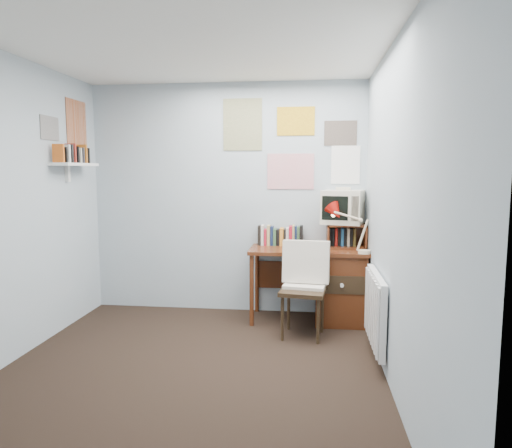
{
  "coord_description": "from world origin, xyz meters",
  "views": [
    {
      "loc": [
        0.9,
        -3.19,
        1.56
      ],
      "look_at": [
        0.42,
        0.92,
        1.07
      ],
      "focal_mm": 32.0,
      "sensor_mm": 36.0,
      "label": 1
    }
  ],
  "objects_px": {
    "desk_lamp": "(365,231)",
    "crt_tv": "(343,205)",
    "tv_riser": "(346,236)",
    "radiator": "(376,310)",
    "wall_shelf": "(75,164)",
    "desk": "(334,283)",
    "desk_chair": "(303,291)"
  },
  "relations": [
    {
      "from": "desk_lamp",
      "to": "crt_tv",
      "type": "bearing_deg",
      "value": 101.48
    },
    {
      "from": "tv_riser",
      "to": "radiator",
      "type": "xyz_separation_m",
      "value": [
        0.17,
        -1.04,
        -0.47
      ]
    },
    {
      "from": "desk_lamp",
      "to": "tv_riser",
      "type": "height_order",
      "value": "desk_lamp"
    },
    {
      "from": "crt_tv",
      "to": "wall_shelf",
      "type": "height_order",
      "value": "wall_shelf"
    },
    {
      "from": "crt_tv",
      "to": "wall_shelf",
      "type": "bearing_deg",
      "value": -154.65
    },
    {
      "from": "desk",
      "to": "radiator",
      "type": "relative_size",
      "value": 1.5
    },
    {
      "from": "desk_lamp",
      "to": "desk_chair",
      "type": "bearing_deg",
      "value": -172.55
    },
    {
      "from": "tv_riser",
      "to": "desk_chair",
      "type": "bearing_deg",
      "value": -126.22
    },
    {
      "from": "desk_lamp",
      "to": "wall_shelf",
      "type": "relative_size",
      "value": 0.7
    },
    {
      "from": "desk",
      "to": "wall_shelf",
      "type": "relative_size",
      "value": 1.94
    },
    {
      "from": "tv_riser",
      "to": "wall_shelf",
      "type": "xyz_separation_m",
      "value": [
        -2.69,
        -0.49,
        0.74
      ]
    },
    {
      "from": "crt_tv",
      "to": "radiator",
      "type": "xyz_separation_m",
      "value": [
        0.21,
        -1.06,
        -0.78
      ]
    },
    {
      "from": "desk_chair",
      "to": "crt_tv",
      "type": "relative_size",
      "value": 2.17
    },
    {
      "from": "desk",
      "to": "radiator",
      "type": "bearing_deg",
      "value": -72.76
    },
    {
      "from": "tv_riser",
      "to": "crt_tv",
      "type": "bearing_deg",
      "value": 151.9
    },
    {
      "from": "desk",
      "to": "wall_shelf",
      "type": "xyz_separation_m",
      "value": [
        -2.57,
        -0.38,
        1.21
      ]
    },
    {
      "from": "crt_tv",
      "to": "radiator",
      "type": "height_order",
      "value": "crt_tv"
    },
    {
      "from": "wall_shelf",
      "to": "crt_tv",
      "type": "bearing_deg",
      "value": 10.88
    },
    {
      "from": "desk",
      "to": "desk_lamp",
      "type": "xyz_separation_m",
      "value": [
        0.27,
        -0.22,
        0.57
      ]
    },
    {
      "from": "crt_tv",
      "to": "desk_chair",
      "type": "bearing_deg",
      "value": -108.44
    },
    {
      "from": "crt_tv",
      "to": "radiator",
      "type": "distance_m",
      "value": 1.33
    },
    {
      "from": "desk_chair",
      "to": "radiator",
      "type": "bearing_deg",
      "value": -28.43
    },
    {
      "from": "crt_tv",
      "to": "desk_lamp",
      "type": "bearing_deg",
      "value": -47.36
    },
    {
      "from": "desk",
      "to": "wall_shelf",
      "type": "height_order",
      "value": "wall_shelf"
    },
    {
      "from": "desk_lamp",
      "to": "crt_tv",
      "type": "height_order",
      "value": "crt_tv"
    },
    {
      "from": "radiator",
      "to": "wall_shelf",
      "type": "relative_size",
      "value": 1.29
    },
    {
      "from": "desk_chair",
      "to": "crt_tv",
      "type": "height_order",
      "value": "crt_tv"
    },
    {
      "from": "desk_lamp",
      "to": "wall_shelf",
      "type": "bearing_deg",
      "value": 166.53
    },
    {
      "from": "radiator",
      "to": "desk_chair",
      "type": "bearing_deg",
      "value": 143.36
    },
    {
      "from": "crt_tv",
      "to": "wall_shelf",
      "type": "distance_m",
      "value": 2.73
    },
    {
      "from": "radiator",
      "to": "wall_shelf",
      "type": "xyz_separation_m",
      "value": [
        -2.86,
        0.55,
        1.2
      ]
    },
    {
      "from": "desk",
      "to": "crt_tv",
      "type": "xyz_separation_m",
      "value": [
        0.08,
        0.13,
        0.79
      ]
    }
  ]
}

